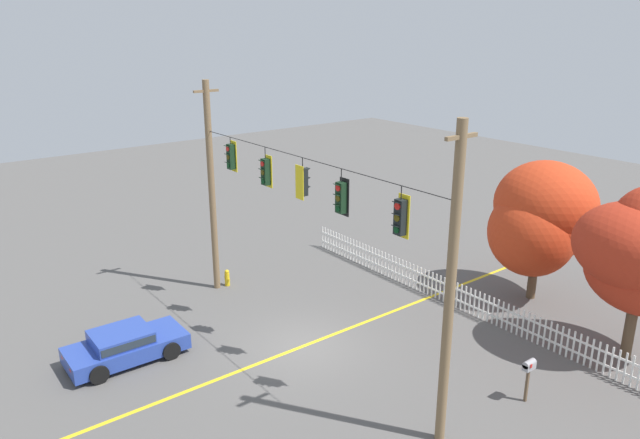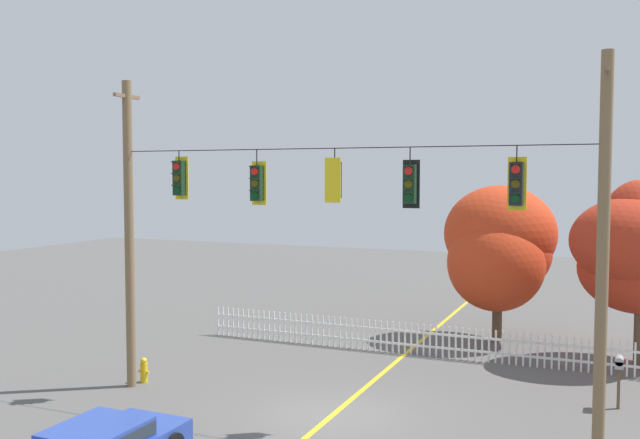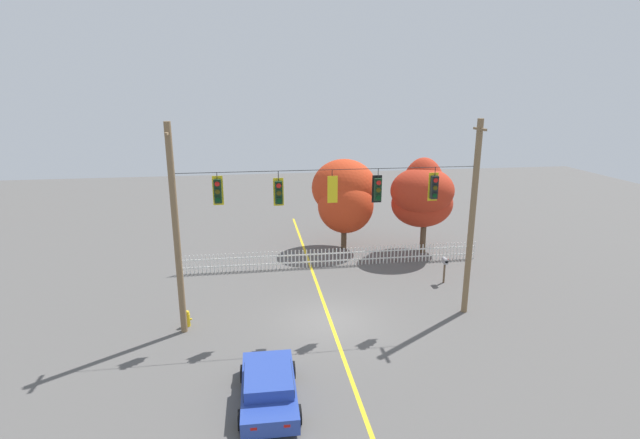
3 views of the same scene
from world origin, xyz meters
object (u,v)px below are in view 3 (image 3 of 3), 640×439
traffic_signal_northbound_secondary (434,187)px  traffic_signal_southbound_primary (218,191)px  traffic_signal_eastbound_side (279,192)px  traffic_signal_northbound_primary (378,189)px  autumn_maple_mid (422,195)px  roadside_mailbox (445,263)px  autumn_maple_near_fence (345,196)px  fire_hydrant (188,318)px  traffic_signal_westbound_side (332,189)px  parked_car (269,386)px

traffic_signal_northbound_secondary → traffic_signal_southbound_primary: bearing=-180.0°
traffic_signal_eastbound_side → traffic_signal_northbound_secondary: same height
traffic_signal_southbound_primary → traffic_signal_northbound_primary: size_ratio=0.91×
autumn_maple_mid → roadside_mailbox: 5.81m
autumn_maple_near_fence → autumn_maple_mid: autumn_maple_mid is taller
traffic_signal_eastbound_side → fire_hydrant: size_ratio=1.97×
traffic_signal_eastbound_side → traffic_signal_northbound_primary: bearing=0.0°
traffic_signal_westbound_side → autumn_maple_mid: 11.62m
traffic_signal_southbound_primary → traffic_signal_northbound_primary: 6.76m
autumn_maple_mid → traffic_signal_southbound_primary: bearing=-144.5°
traffic_signal_northbound_secondary → traffic_signal_westbound_side: bearing=-179.8°
traffic_signal_westbound_side → autumn_maple_near_fence: size_ratio=0.24×
traffic_signal_northbound_primary → fire_hydrant: size_ratio=1.98×
fire_hydrant → roadside_mailbox: size_ratio=0.53×
traffic_signal_eastbound_side → traffic_signal_northbound_secondary: (6.82, 0.00, 0.02)m
autumn_maple_near_fence → fire_hydrant: bearing=-133.2°
traffic_signal_eastbound_side → traffic_signal_westbound_side: (2.26, -0.02, 0.09)m
traffic_signal_southbound_primary → fire_hydrant: size_ratio=1.82×
traffic_signal_eastbound_side → roadside_mailbox: (9.14, 3.47, -4.92)m
traffic_signal_northbound_primary → autumn_maple_near_fence: size_ratio=0.26×
roadside_mailbox → autumn_maple_near_fence: bearing=122.4°
autumn_maple_near_fence → fire_hydrant: autumn_maple_near_fence is taller
autumn_maple_mid → parked_car: autumn_maple_mid is taller
fire_hydrant → traffic_signal_eastbound_side: bearing=-6.1°
traffic_signal_westbound_side → traffic_signal_northbound_secondary: 4.55m
autumn_maple_near_fence → parked_car: 16.88m
traffic_signal_northbound_secondary → roadside_mailbox: 6.47m
autumn_maple_near_fence → traffic_signal_eastbound_side: bearing=-115.9°
traffic_signal_eastbound_side → traffic_signal_northbound_primary: 4.26m
traffic_signal_westbound_side → traffic_signal_eastbound_side: bearing=179.5°
parked_car → autumn_maple_mid: bearing=53.5°
traffic_signal_southbound_primary → traffic_signal_northbound_secondary: size_ratio=0.91×
traffic_signal_eastbound_side → parked_car: traffic_signal_eastbound_side is taller
traffic_signal_eastbound_side → parked_car: 7.79m
roadside_mailbox → traffic_signal_eastbound_side: bearing=-159.2°
traffic_signal_southbound_primary → autumn_maple_mid: (12.11, 8.64, -2.46)m
parked_car → fire_hydrant: parked_car is taller
autumn_maple_near_fence → parked_car: bearing=-110.2°
traffic_signal_northbound_primary → autumn_maple_near_fence: bearing=86.3°
traffic_signal_northbound_primary → autumn_maple_near_fence: (0.65, 10.14, -2.52)m
roadside_mailbox → autumn_maple_mid: bearing=84.7°
autumn_maple_mid → fire_hydrant: bearing=-149.3°
autumn_maple_near_fence → roadside_mailbox: 8.25m
traffic_signal_eastbound_side → traffic_signal_westbound_side: same height
traffic_signal_northbound_secondary → autumn_maple_near_fence: 10.62m
parked_car → traffic_signal_southbound_primary: bearing=107.1°
traffic_signal_northbound_primary → traffic_signal_westbound_side: bearing=-179.5°
traffic_signal_southbound_primary → traffic_signal_northbound_secondary: bearing=0.0°
autumn_maple_near_fence → autumn_maple_mid: size_ratio=0.96×
autumn_maple_near_fence → roadside_mailbox: (4.23, -6.67, -2.40)m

